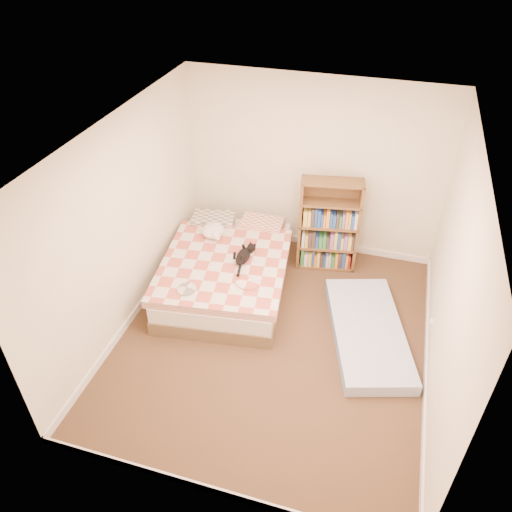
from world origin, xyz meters
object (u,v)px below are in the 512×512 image
(floor_mattress, at_px, (368,332))
(black_cat, at_px, (244,255))
(bed, at_px, (228,269))
(bookshelf, at_px, (328,234))
(white_dog, at_px, (213,231))

(floor_mattress, relative_size, black_cat, 2.88)
(floor_mattress, bearing_deg, bed, 149.81)
(floor_mattress, distance_m, black_cat, 1.77)
(floor_mattress, bearing_deg, black_cat, 149.23)
(bookshelf, xyz_separation_m, floor_mattress, (0.73, -1.26, -0.43))
(black_cat, distance_m, white_dog, 0.66)
(bookshelf, height_order, black_cat, bookshelf)
(bed, xyz_separation_m, floor_mattress, (1.90, -0.45, -0.18))
(bookshelf, relative_size, white_dog, 3.77)
(bed, distance_m, bookshelf, 1.44)
(bed, bearing_deg, black_cat, -16.79)
(black_cat, bearing_deg, bookshelf, 57.28)
(bookshelf, bearing_deg, bed, -155.14)
(floor_mattress, relative_size, white_dog, 4.96)
(floor_mattress, xyz_separation_m, black_cat, (-1.65, 0.41, 0.49))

